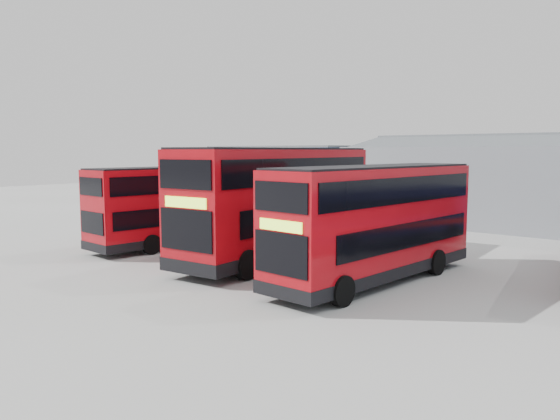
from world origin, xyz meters
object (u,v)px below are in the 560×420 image
object	(u,v)px
office_block	(295,177)
double_decker_left	(179,206)
panel_van	(230,196)
double_decker_right	(375,224)
double_decker_centre	(279,204)

from	to	relation	value
office_block	double_decker_left	distance (m)	19.11
panel_van	office_block	bearing A→B (deg)	104.45
double_decker_left	double_decker_right	bearing A→B (deg)	-178.44
double_decker_left	double_decker_centre	distance (m)	6.10
office_block	double_decker_right	size ratio (longest dim) A/B	1.21
office_block	double_decker_centre	world-z (taller)	office_block
double_decker_right	panel_van	distance (m)	22.45
double_decker_centre	double_decker_right	distance (m)	5.49
double_decker_left	double_decker_centre	world-z (taller)	double_decker_centre
office_block	double_decker_right	xyz separation A→B (m)	(18.10, -18.31, -0.48)
double_decker_left	double_decker_centre	xyz separation A→B (m)	(6.05, 0.59, 0.46)
office_block	double_decker_centre	size ratio (longest dim) A/B	1.05
double_decker_centre	double_decker_right	bearing A→B (deg)	-15.53
double_decker_right	panel_van	bearing A→B (deg)	152.33
panel_van	double_decker_centre	bearing A→B (deg)	-14.75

